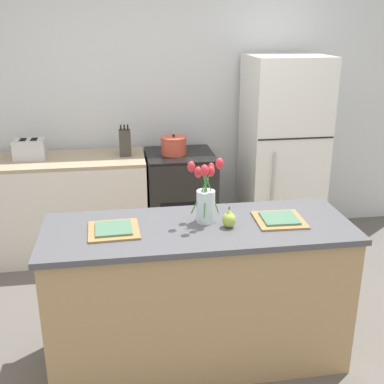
{
  "coord_description": "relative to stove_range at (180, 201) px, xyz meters",
  "views": [
    {
      "loc": [
        -0.43,
        -2.51,
        2.03
      ],
      "look_at": [
        0.0,
        0.25,
        1.02
      ],
      "focal_mm": 45.0,
      "sensor_mm": 36.0,
      "label": 1
    }
  ],
  "objects": [
    {
      "name": "knife_block",
      "position": [
        -0.48,
        0.03,
        0.56
      ],
      "size": [
        0.1,
        0.14,
        0.27
      ],
      "color": "#3D3833",
      "rests_on": "back_counter"
    },
    {
      "name": "back_counter",
      "position": [
        -1.16,
        0.0,
        0.0
      ],
      "size": [
        1.68,
        0.6,
        0.9
      ],
      "color": "silver",
      "rests_on": "ground_plane"
    },
    {
      "name": "stove_range",
      "position": [
        0.0,
        0.0,
        0.0
      ],
      "size": [
        0.6,
        0.61,
        0.9
      ],
      "color": "black",
      "rests_on": "ground_plane"
    },
    {
      "name": "plate_setting_left",
      "position": [
        -0.59,
        -1.6,
        0.46
      ],
      "size": [
        0.29,
        0.29,
        0.02
      ],
      "color": "olive",
      "rests_on": "kitchen_island"
    },
    {
      "name": "pear_figurine",
      "position": [
        0.07,
        -1.64,
        0.5
      ],
      "size": [
        0.08,
        0.08,
        0.13
      ],
      "color": "#9EBC47",
      "rests_on": "kitchen_island"
    },
    {
      "name": "back_wall",
      "position": [
        -0.1,
        0.4,
        0.9
      ],
      "size": [
        5.2,
        0.08,
        2.7
      ],
      "color": "silver",
      "rests_on": "ground_plane"
    },
    {
      "name": "cooking_pot",
      "position": [
        -0.06,
        -0.01,
        0.53
      ],
      "size": [
        0.23,
        0.23,
        0.18
      ],
      "color": "#CC4C38",
      "rests_on": "stove_range"
    },
    {
      "name": "plate_setting_right",
      "position": [
        0.39,
        -1.6,
        0.46
      ],
      "size": [
        0.29,
        0.29,
        0.02
      ],
      "color": "olive",
      "rests_on": "kitchen_island"
    },
    {
      "name": "refrigerator",
      "position": [
        0.95,
        0.0,
        0.42
      ],
      "size": [
        0.68,
        0.67,
        1.74
      ],
      "color": "white",
      "rests_on": "ground_plane"
    },
    {
      "name": "flower_vase",
      "position": [
        -0.05,
        -1.55,
        0.6
      ],
      "size": [
        0.21,
        0.18,
        0.39
      ],
      "color": "silver",
      "rests_on": "kitchen_island"
    },
    {
      "name": "kitchen_island",
      "position": [
        -0.1,
        -1.6,
        0.0
      ],
      "size": [
        1.8,
        0.66,
        0.9
      ],
      "color": "tan",
      "rests_on": "ground_plane"
    },
    {
      "name": "toaster",
      "position": [
        -1.29,
        0.02,
        0.54
      ],
      "size": [
        0.28,
        0.18,
        0.17
      ],
      "color": "#B7BABC",
      "rests_on": "back_counter"
    },
    {
      "name": "ground_plane",
      "position": [
        -0.1,
        -1.6,
        -0.45
      ],
      "size": [
        10.0,
        10.0,
        0.0
      ],
      "primitive_type": "plane",
      "color": "#59544F"
    }
  ]
}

